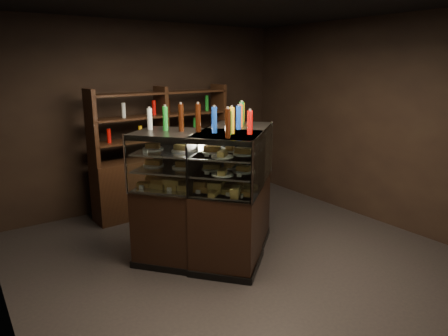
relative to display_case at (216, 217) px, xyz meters
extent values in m
plane|color=black|center=(0.21, -0.10, -0.53)|extent=(5.00, 5.00, 0.00)
cube|color=black|center=(0.21, 2.40, 0.97)|extent=(5.00, 0.02, 3.00)
cube|color=black|center=(2.71, -0.10, 0.97)|extent=(0.02, 5.00, 3.00)
cube|color=black|center=(0.24, -0.02, -0.06)|extent=(1.54, 1.47, 0.93)
cube|color=black|center=(0.24, -0.02, -0.49)|extent=(1.59, 1.51, 0.08)
cube|color=black|center=(0.24, -0.02, 1.03)|extent=(1.54, 1.47, 0.06)
cube|color=silver|center=(0.24, -0.02, 0.41)|extent=(1.46, 1.39, 0.02)
cube|color=silver|center=(0.24, -0.02, 0.63)|extent=(1.46, 1.39, 0.02)
cube|color=silver|center=(0.24, -0.02, 0.83)|extent=(1.46, 1.39, 0.02)
cube|color=white|center=(0.48, -0.29, 0.73)|extent=(1.08, 0.94, 0.66)
cylinder|color=silver|center=(1.01, 0.18, 0.73)|extent=(0.03, 0.03, 0.68)
cylinder|color=silver|center=(-0.06, -0.75, 0.73)|extent=(0.03, 0.03, 0.68)
cube|color=black|center=(-0.24, 0.02, -0.06)|extent=(1.46, 1.55, 0.93)
cube|color=black|center=(-0.24, 0.02, -0.49)|extent=(1.50, 1.59, 0.08)
cube|color=black|center=(-0.24, 0.02, 1.03)|extent=(1.46, 1.55, 0.06)
cube|color=silver|center=(-0.24, 0.02, 0.41)|extent=(1.38, 1.47, 0.02)
cube|color=silver|center=(-0.24, 0.02, 0.63)|extent=(1.38, 1.47, 0.02)
cube|color=silver|center=(-0.24, 0.02, 0.83)|extent=(1.38, 1.47, 0.02)
cube|color=white|center=(-0.52, -0.21, 0.73)|extent=(0.92, 1.10, 0.66)
cylinder|color=silver|center=(-0.06, -0.75, 0.73)|extent=(0.03, 0.03, 0.68)
cylinder|color=silver|center=(-0.97, 0.34, 0.73)|extent=(0.03, 0.03, 0.68)
cube|color=#BA9743|center=(-0.18, -0.44, 0.45)|extent=(0.20, 0.19, 0.06)
cube|color=#BA9743|center=(-0.06, -0.32, 0.45)|extent=(0.20, 0.19, 0.06)
cube|color=#BA9743|center=(0.07, -0.21, 0.45)|extent=(0.20, 0.19, 0.06)
cube|color=#BA9743|center=(0.20, -0.10, 0.45)|extent=(0.20, 0.19, 0.06)
cube|color=#BA9743|center=(0.33, 0.01, 0.45)|extent=(0.20, 0.19, 0.06)
cube|color=#BA9743|center=(0.46, 0.12, 0.45)|extent=(0.20, 0.19, 0.06)
cube|color=#BA9743|center=(0.59, 0.23, 0.45)|extent=(0.20, 0.19, 0.06)
cube|color=#BA9743|center=(0.72, 0.35, 0.45)|extent=(0.20, 0.19, 0.06)
cylinder|color=white|center=(-0.16, -0.37, 0.65)|extent=(0.24, 0.24, 0.02)
cube|color=#BA9743|center=(-0.16, -0.37, 0.68)|extent=(0.18, 0.17, 0.05)
cylinder|color=white|center=(0.11, -0.14, 0.65)|extent=(0.24, 0.24, 0.02)
cube|color=#BA9743|center=(0.11, -0.14, 0.68)|extent=(0.18, 0.17, 0.05)
cylinder|color=white|center=(0.38, 0.10, 0.65)|extent=(0.24, 0.24, 0.02)
cube|color=#BA9743|center=(0.38, 0.10, 0.68)|extent=(0.18, 0.17, 0.05)
cylinder|color=white|center=(0.65, 0.34, 0.65)|extent=(0.24, 0.24, 0.02)
cube|color=#BA9743|center=(0.65, 0.34, 0.68)|extent=(0.18, 0.17, 0.05)
cylinder|color=white|center=(-0.16, -0.37, 0.84)|extent=(0.24, 0.24, 0.02)
cube|color=#BA9743|center=(-0.16, -0.37, 0.88)|extent=(0.18, 0.17, 0.05)
cylinder|color=white|center=(0.11, -0.14, 0.84)|extent=(0.24, 0.24, 0.02)
cube|color=#BA9743|center=(0.11, -0.14, 0.88)|extent=(0.18, 0.17, 0.05)
cylinder|color=white|center=(0.38, 0.10, 0.84)|extent=(0.24, 0.24, 0.02)
cube|color=#BA9743|center=(0.38, 0.10, 0.88)|extent=(0.18, 0.17, 0.05)
cylinder|color=white|center=(0.65, 0.34, 0.84)|extent=(0.24, 0.24, 0.02)
cube|color=#BA9743|center=(0.65, 0.34, 0.88)|extent=(0.18, 0.17, 0.05)
cube|color=#BA9743|center=(-0.65, 0.46, 0.45)|extent=(0.18, 0.20, 0.06)
cube|color=#BA9743|center=(-0.54, 0.33, 0.45)|extent=(0.18, 0.20, 0.06)
cube|color=#BA9743|center=(-0.43, 0.20, 0.45)|extent=(0.18, 0.20, 0.06)
cube|color=#BA9743|center=(-0.33, 0.06, 0.45)|extent=(0.18, 0.20, 0.06)
cube|color=#BA9743|center=(-0.22, -0.07, 0.45)|extent=(0.18, 0.20, 0.06)
cube|color=#BA9743|center=(-0.11, -0.20, 0.45)|extent=(0.18, 0.20, 0.06)
cube|color=#BA9743|center=(0.00, -0.33, 0.45)|extent=(0.18, 0.20, 0.06)
cube|color=#BA9743|center=(0.11, -0.46, 0.45)|extent=(0.18, 0.20, 0.06)
cylinder|color=white|center=(-0.59, 0.44, 0.65)|extent=(0.24, 0.24, 0.02)
cube|color=#BA9743|center=(-0.59, 0.44, 0.68)|extent=(0.17, 0.18, 0.05)
cylinder|color=white|center=(-0.36, 0.16, 0.65)|extent=(0.24, 0.24, 0.02)
cube|color=#BA9743|center=(-0.36, 0.16, 0.68)|extent=(0.17, 0.18, 0.05)
cylinder|color=white|center=(-0.13, -0.12, 0.65)|extent=(0.24, 0.24, 0.02)
cube|color=#BA9743|center=(-0.13, -0.12, 0.68)|extent=(0.17, 0.18, 0.05)
cylinder|color=white|center=(0.10, -0.39, 0.65)|extent=(0.24, 0.24, 0.02)
cube|color=#BA9743|center=(0.10, -0.39, 0.68)|extent=(0.17, 0.18, 0.05)
cylinder|color=white|center=(-0.59, 0.44, 0.84)|extent=(0.24, 0.24, 0.02)
cube|color=#BA9743|center=(-0.59, 0.44, 0.88)|extent=(0.17, 0.18, 0.05)
cylinder|color=white|center=(-0.36, 0.16, 0.84)|extent=(0.24, 0.24, 0.02)
cube|color=#BA9743|center=(-0.36, 0.16, 0.88)|extent=(0.17, 0.18, 0.05)
cylinder|color=white|center=(-0.13, -0.12, 0.84)|extent=(0.24, 0.24, 0.02)
cube|color=#BA9743|center=(-0.13, -0.12, 0.88)|extent=(0.17, 0.18, 0.05)
cylinder|color=white|center=(0.10, -0.39, 0.84)|extent=(0.24, 0.24, 0.02)
cube|color=#BA9743|center=(0.10, -0.39, 0.88)|extent=(0.17, 0.18, 0.05)
cylinder|color=#B20C0A|center=(-0.21, -0.41, 1.20)|extent=(0.06, 0.06, 0.28)
cylinder|color=silver|center=(-0.21, -0.41, 1.35)|extent=(0.03, 0.03, 0.02)
cylinder|color=#147223|center=(-0.06, -0.28, 1.20)|extent=(0.06, 0.06, 0.28)
cylinder|color=silver|center=(-0.06, -0.28, 1.35)|extent=(0.03, 0.03, 0.02)
cylinder|color=#D8590A|center=(0.09, -0.15, 1.20)|extent=(0.06, 0.06, 0.28)
cylinder|color=silver|center=(0.09, -0.15, 1.35)|extent=(0.03, 0.03, 0.02)
cylinder|color=silver|center=(0.24, -0.02, 1.20)|extent=(0.06, 0.06, 0.28)
cylinder|color=silver|center=(0.24, -0.02, 1.35)|extent=(0.03, 0.03, 0.02)
cylinder|color=yellow|center=(0.39, 0.11, 1.20)|extent=(0.06, 0.06, 0.28)
cylinder|color=silver|center=(0.39, 0.11, 1.35)|extent=(0.03, 0.03, 0.02)
cylinder|color=#0F38B2|center=(0.54, 0.24, 1.20)|extent=(0.06, 0.06, 0.28)
cylinder|color=silver|center=(0.54, 0.24, 1.35)|extent=(0.03, 0.03, 0.02)
cylinder|color=black|center=(0.70, 0.37, 1.20)|extent=(0.06, 0.06, 0.28)
cylinder|color=silver|center=(0.70, 0.37, 1.35)|extent=(0.03, 0.03, 0.02)
cylinder|color=#B20C0A|center=(-0.63, 0.48, 1.20)|extent=(0.06, 0.06, 0.28)
cylinder|color=silver|center=(-0.63, 0.48, 1.35)|extent=(0.03, 0.03, 0.02)
cylinder|color=#147223|center=(-0.50, 0.33, 1.20)|extent=(0.06, 0.06, 0.28)
cylinder|color=silver|center=(-0.50, 0.33, 1.35)|extent=(0.03, 0.03, 0.02)
cylinder|color=#D8590A|center=(-0.37, 0.17, 1.20)|extent=(0.06, 0.06, 0.28)
cylinder|color=silver|center=(-0.37, 0.17, 1.35)|extent=(0.03, 0.03, 0.02)
cylinder|color=silver|center=(-0.24, 0.02, 1.20)|extent=(0.06, 0.06, 0.28)
cylinder|color=silver|center=(-0.24, 0.02, 1.35)|extent=(0.03, 0.03, 0.02)
cylinder|color=yellow|center=(-0.12, -0.13, 1.20)|extent=(0.06, 0.06, 0.28)
cylinder|color=silver|center=(-0.12, -0.13, 1.35)|extent=(0.03, 0.03, 0.02)
cylinder|color=#0F38B2|center=(0.01, -0.28, 1.20)|extent=(0.06, 0.06, 0.28)
cylinder|color=silver|center=(0.01, -0.28, 1.35)|extent=(0.03, 0.03, 0.02)
cylinder|color=black|center=(0.14, -0.44, 1.20)|extent=(0.06, 0.06, 0.28)
cylinder|color=silver|center=(0.14, -0.44, 1.35)|extent=(0.03, 0.03, 0.02)
cylinder|color=black|center=(0.63, 1.14, -0.43)|extent=(0.27, 0.27, 0.20)
cone|color=#1A5B1A|center=(0.63, 1.14, -0.04)|extent=(0.41, 0.41, 0.56)
cone|color=#1A5B1A|center=(0.63, 1.14, 0.14)|extent=(0.32, 0.32, 0.39)
cube|color=black|center=(0.27, 1.95, -0.08)|extent=(2.33, 0.54, 0.90)
cube|color=black|center=(-0.85, 1.89, 0.92)|extent=(0.08, 0.38, 1.10)
cube|color=black|center=(0.27, 1.95, 0.92)|extent=(0.08, 0.38, 1.10)
cube|color=black|center=(1.39, 2.00, 0.92)|extent=(0.08, 0.38, 1.10)
cube|color=black|center=(0.27, 1.95, 0.67)|extent=(2.28, 0.49, 0.03)
cube|color=black|center=(0.27, 1.95, 1.02)|extent=(2.28, 0.49, 0.03)
cube|color=black|center=(0.27, 1.95, 1.37)|extent=(2.28, 0.49, 0.03)
cylinder|color=#B20C0A|center=(-0.61, 1.90, 0.80)|extent=(0.06, 0.06, 0.22)
cylinder|color=#147223|center=(-0.36, 1.92, 0.80)|extent=(0.06, 0.06, 0.22)
cylinder|color=#D8590A|center=(-0.11, 1.93, 0.80)|extent=(0.06, 0.06, 0.22)
cylinder|color=silver|center=(0.14, 1.94, 0.80)|extent=(0.06, 0.06, 0.22)
cylinder|color=yellow|center=(0.40, 1.95, 0.80)|extent=(0.06, 0.06, 0.22)
cylinder|color=#0F38B2|center=(0.65, 1.97, 0.80)|extent=(0.06, 0.06, 0.22)
cylinder|color=black|center=(0.90, 1.98, 0.80)|extent=(0.06, 0.06, 0.22)
cylinder|color=#B20C0A|center=(1.15, 1.99, 0.80)|extent=(0.06, 0.06, 0.22)
camera|label=1|loc=(-2.51, -3.77, 1.78)|focal=32.00mm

